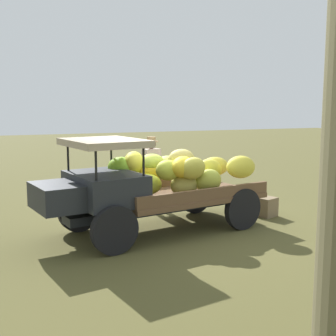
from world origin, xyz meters
TOP-DOWN VIEW (x-y plane):
  - ground_plane at (0.00, 0.00)m, footprint 60.00×60.00m
  - truck at (0.35, 0.27)m, footprint 4.62×2.36m
  - farmer at (-0.43, -1.62)m, footprint 0.53×0.49m
  - wooden_crate at (-2.49, -0.02)m, footprint 0.56×0.66m

SIDE VIEW (x-z plane):
  - ground_plane at x=0.00m, z-range 0.00..0.00m
  - wooden_crate at x=-2.49m, z-range 0.00..0.42m
  - truck at x=0.35m, z-range 0.03..1.88m
  - farmer at x=-0.43m, z-range 0.11..1.83m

